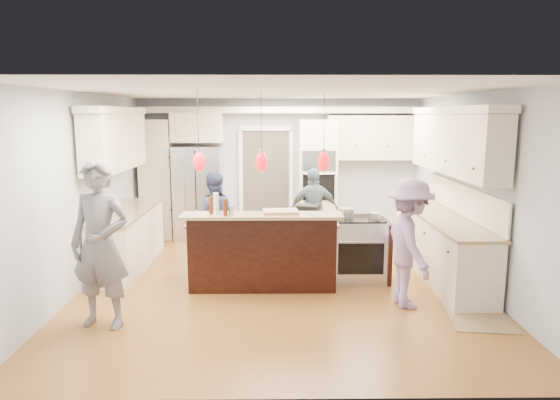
# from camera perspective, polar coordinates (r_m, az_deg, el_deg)

# --- Properties ---
(ground_plane) EXTENTS (6.00, 6.00, 0.00)m
(ground_plane) POSITION_cam_1_polar(r_m,az_deg,el_deg) (7.32, 0.03, -9.38)
(ground_plane) COLOR #A16A2C
(ground_plane) RESTS_ON ground
(room_shell) EXTENTS (5.54, 6.04, 2.72)m
(room_shell) POSITION_cam_1_polar(r_m,az_deg,el_deg) (6.93, 0.03, 4.95)
(room_shell) COLOR #B2BCC6
(room_shell) RESTS_ON ground
(refrigerator) EXTENTS (0.90, 0.70, 1.80)m
(refrigerator) POSITION_cam_1_polar(r_m,az_deg,el_deg) (9.78, -9.28, 0.83)
(refrigerator) COLOR #B7B7BC
(refrigerator) RESTS_ON ground
(oven_column) EXTENTS (0.72, 0.69, 2.30)m
(oven_column) POSITION_cam_1_polar(r_m,az_deg,el_deg) (9.69, 4.28, 2.35)
(oven_column) COLOR beige
(oven_column) RESTS_ON ground
(back_upper_cabinets) EXTENTS (5.30, 0.61, 2.54)m
(back_upper_cabinets) POSITION_cam_1_polar(r_m,az_deg,el_deg) (9.72, -4.58, 5.44)
(back_upper_cabinets) COLOR beige
(back_upper_cabinets) RESTS_ON ground
(right_counter_run) EXTENTS (0.64, 3.10, 2.51)m
(right_counter_run) POSITION_cam_1_polar(r_m,az_deg,el_deg) (7.76, 18.37, -0.72)
(right_counter_run) COLOR beige
(right_counter_run) RESTS_ON ground
(left_cabinets) EXTENTS (0.64, 2.30, 2.51)m
(left_cabinets) POSITION_cam_1_polar(r_m,az_deg,el_deg) (8.18, -17.44, -0.15)
(left_cabinets) COLOR beige
(left_cabinets) RESTS_ON ground
(kitchen_island) EXTENTS (2.10, 1.46, 1.12)m
(kitchen_island) POSITION_cam_1_polar(r_m,az_deg,el_deg) (7.24, -1.93, -5.56)
(kitchen_island) COLOR black
(kitchen_island) RESTS_ON ground
(island_range) EXTENTS (0.82, 0.71, 0.92)m
(island_range) POSITION_cam_1_polar(r_m,az_deg,el_deg) (7.43, 9.05, -5.53)
(island_range) COLOR #B7B7BC
(island_range) RESTS_ON ground
(pendant_lights) EXTENTS (1.75, 0.15, 1.03)m
(pendant_lights) POSITION_cam_1_polar(r_m,az_deg,el_deg) (6.43, -2.15, 4.44)
(pendant_lights) COLOR black
(pendant_lights) RESTS_ON ground
(person_bar_end) EXTENTS (0.78, 0.59, 1.92)m
(person_bar_end) POSITION_cam_1_polar(r_m,az_deg,el_deg) (5.97, -19.86, -4.83)
(person_bar_end) COLOR slate
(person_bar_end) RESTS_ON ground
(person_far_left) EXTENTS (0.74, 0.59, 1.46)m
(person_far_left) POSITION_cam_1_polar(r_m,az_deg,el_deg) (8.38, -7.61, -1.81)
(person_far_left) COLOR navy
(person_far_left) RESTS_ON ground
(person_far_right) EXTENTS (0.91, 0.46, 1.49)m
(person_far_right) POSITION_cam_1_polar(r_m,az_deg,el_deg) (8.70, 3.90, -1.22)
(person_far_right) COLOR slate
(person_far_right) RESTS_ON ground
(person_range_side) EXTENTS (0.68, 1.09, 1.63)m
(person_range_side) POSITION_cam_1_polar(r_m,az_deg,el_deg) (6.44, 14.56, -4.81)
(person_range_side) COLOR #91759E
(person_range_side) RESTS_ON ground
(floor_rug) EXTENTS (0.84, 1.13, 0.01)m
(floor_rug) POSITION_cam_1_polar(r_m,az_deg,el_deg) (6.64, 21.57, -12.09)
(floor_rug) COLOR #9A7A54
(floor_rug) RESTS_ON ground
(water_bottle) EXTENTS (0.08, 0.08, 0.29)m
(water_bottle) POSITION_cam_1_polar(r_m,az_deg,el_deg) (6.43, -7.32, -0.47)
(water_bottle) COLOR silver
(water_bottle) RESTS_ON kitchen_island
(beer_bottle_a) EXTENTS (0.07, 0.07, 0.24)m
(beer_bottle_a) POSITION_cam_1_polar(r_m,az_deg,el_deg) (6.58, -7.19, -0.47)
(beer_bottle_a) COLOR #431D0C
(beer_bottle_a) RESTS_ON kitchen_island
(beer_bottle_b) EXTENTS (0.06, 0.06, 0.22)m
(beer_bottle_b) POSITION_cam_1_polar(r_m,az_deg,el_deg) (6.39, -6.27, -0.85)
(beer_bottle_b) COLOR #431D0C
(beer_bottle_b) RESTS_ON kitchen_island
(beer_bottle_c) EXTENTS (0.06, 0.06, 0.23)m
(beer_bottle_c) POSITION_cam_1_polar(r_m,az_deg,el_deg) (6.55, -7.90, -0.58)
(beer_bottle_c) COLOR #431D0C
(beer_bottle_c) RESTS_ON kitchen_island
(drink_can) EXTENTS (0.07, 0.07, 0.12)m
(drink_can) POSITION_cam_1_polar(r_m,az_deg,el_deg) (6.42, -5.60, -1.24)
(drink_can) COLOR #B7B7BC
(drink_can) RESTS_ON kitchen_island
(cutting_board) EXTENTS (0.48, 0.36, 0.04)m
(cutting_board) POSITION_cam_1_polar(r_m,az_deg,el_deg) (6.57, 0.07, -1.32)
(cutting_board) COLOR tan
(cutting_board) RESTS_ON kitchen_island
(pot_large) EXTENTS (0.23, 0.23, 0.13)m
(pot_large) POSITION_cam_1_polar(r_m,az_deg,el_deg) (7.35, 7.60, -1.41)
(pot_large) COLOR #B7B7BC
(pot_large) RESTS_ON island_range
(pot_small) EXTENTS (0.18, 0.18, 0.09)m
(pot_small) POSITION_cam_1_polar(r_m,az_deg,el_deg) (7.27, 10.76, -1.78)
(pot_small) COLOR #B7B7BC
(pot_small) RESTS_ON island_range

